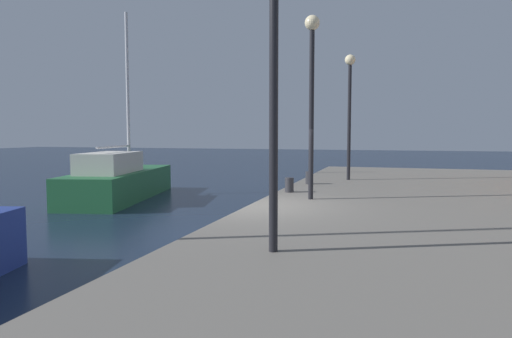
{
  "coord_description": "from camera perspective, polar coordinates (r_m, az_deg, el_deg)",
  "views": [
    {
      "loc": [
        3.12,
        -9.75,
        2.39
      ],
      "look_at": [
        -0.87,
        3.34,
        1.34
      ],
      "focal_mm": 32.2,
      "sensor_mm": 36.0,
      "label": 1
    }
  ],
  "objects": [
    {
      "name": "lamp_post_far_end",
      "position": [
        16.26,
        11.55,
        9.04
      ],
      "size": [
        0.36,
        0.36,
        4.3
      ],
      "color": "black",
      "rests_on": "quay_dock"
    },
    {
      "name": "lamp_post_near_edge",
      "position": [
        6.32,
        2.24,
        18.37
      ],
      "size": [
        0.36,
        0.36,
        4.61
      ],
      "color": "black",
      "rests_on": "quay_dock"
    },
    {
      "name": "ground_plane",
      "position": [
        10.52,
        -0.8,
        -8.77
      ],
      "size": [
        120.0,
        120.0,
        0.0
      ],
      "primitive_type": "plane",
      "color": "#162338"
    },
    {
      "name": "sailboat_green",
      "position": [
        17.53,
        -16.7,
        -1.38
      ],
      "size": [
        3.38,
        6.83,
        7.01
      ],
      "color": "#236638",
      "rests_on": "ground"
    },
    {
      "name": "lamp_post_mid_promenade",
      "position": [
        11.29,
        6.94,
        11.53
      ],
      "size": [
        0.36,
        0.36,
        4.41
      ],
      "color": "black",
      "rests_on": "quay_dock"
    },
    {
      "name": "bollard_center",
      "position": [
        12.58,
        4.16,
        -1.98
      ],
      "size": [
        0.24,
        0.24,
        0.4
      ],
      "primitive_type": "cylinder",
      "color": "#2D2D33",
      "rests_on": "quay_dock"
    },
    {
      "name": "bollard_south",
      "position": [
        14.69,
        6.64,
        -1.09
      ],
      "size": [
        0.24,
        0.24,
        0.4
      ],
      "primitive_type": "cylinder",
      "color": "#2D2D33",
      "rests_on": "quay_dock"
    }
  ]
}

